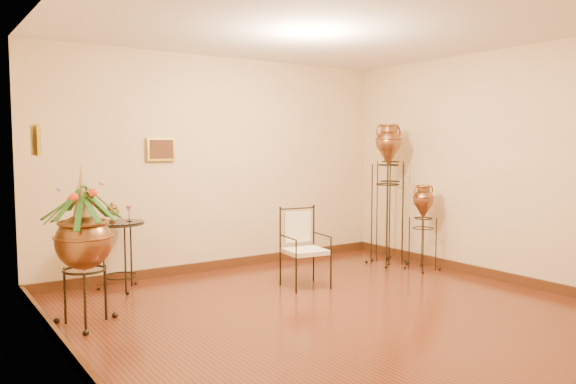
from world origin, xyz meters
TOP-DOWN VIEW (x-y plane):
  - ground at (0.00, 0.00)m, footprint 5.00×5.00m
  - room_shell at (-0.01, 0.01)m, footprint 5.02×5.02m
  - amphora_tall at (2.15, 1.55)m, footprint 0.42×0.42m
  - amphora_mid at (2.01, 1.45)m, footprint 0.57×0.57m
  - amphora_short at (2.15, 0.93)m, footprint 0.38×0.38m
  - planter_urn at (-2.15, 1.07)m, footprint 0.86×0.86m
  - armchair at (0.33, 1.06)m, footprint 0.58×0.55m
  - side_table at (-1.49, 2.15)m, footprint 0.66×0.66m

SIDE VIEW (x-z plane):
  - ground at x=0.00m, z-range 0.00..0.00m
  - side_table at x=-1.49m, z-range -0.09..0.90m
  - armchair at x=0.33m, z-range 0.00..0.92m
  - amphora_short at x=2.15m, z-range 0.00..1.15m
  - planter_urn at x=-2.15m, z-range 0.09..1.59m
  - amphora_tall at x=2.15m, z-range 0.02..1.94m
  - amphora_mid at x=2.01m, z-range 0.01..1.97m
  - room_shell at x=-0.01m, z-range 0.33..3.14m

